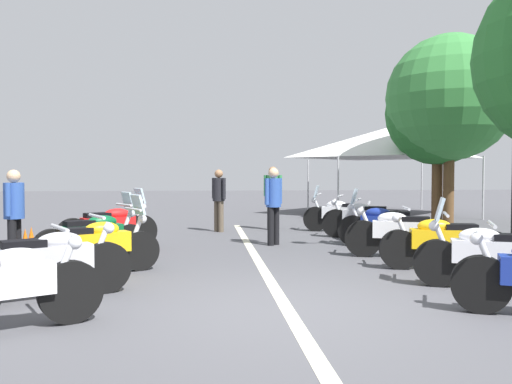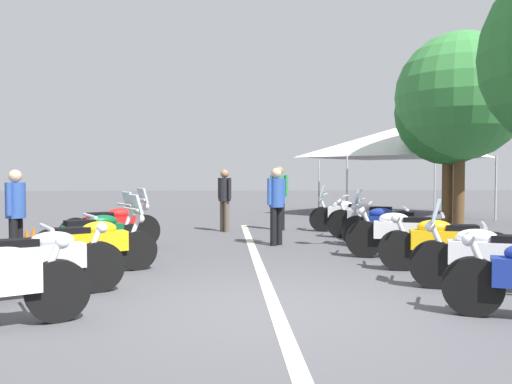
{
  "view_description": "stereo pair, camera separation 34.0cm",
  "coord_description": "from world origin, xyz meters",
  "views": [
    {
      "loc": [
        -5.72,
        0.91,
        1.53
      ],
      "look_at": [
        3.6,
        0.0,
        1.19
      ],
      "focal_mm": 36.38,
      "sensor_mm": 36.0,
      "label": 1
    },
    {
      "loc": [
        -5.72,
        0.57,
        1.53
      ],
      "look_at": [
        3.6,
        0.0,
        1.19
      ],
      "focal_mm": 36.38,
      "sensor_mm": 36.0,
      "label": 2
    }
  ],
  "objects": [
    {
      "name": "event_tent",
      "position": [
        12.92,
        -5.74,
        2.65
      ],
      "size": [
        5.41,
        5.41,
        3.2
      ],
      "color": "white",
      "rests_on": "ground_plane"
    },
    {
      "name": "motorcycle_right_row_2",
      "position": [
        2.08,
        -2.84,
        0.45
      ],
      "size": [
        0.82,
        2.04,
        1.0
      ],
      "rotation": [
        0.0,
        0.0,
        1.34
      ],
      "color": "black",
      "rests_on": "ground_plane"
    },
    {
      "name": "motorcycle_right_row_6",
      "position": [
        7.48,
        -2.64,
        0.47
      ],
      "size": [
        0.95,
        2.03,
        1.21
      ],
      "rotation": [
        0.0,
        0.0,
        1.24
      ],
      "color": "black",
      "rests_on": "ground_plane"
    },
    {
      "name": "bystander_3",
      "position": [
        8.12,
        -0.9,
        1.0
      ],
      "size": [
        0.32,
        0.47,
        1.71
      ],
      "rotation": [
        0.0,
        0.0,
        2.6
      ],
      "color": "black",
      "rests_on": "ground_plane"
    },
    {
      "name": "bystander_1",
      "position": [
        5.18,
        -0.53,
        0.96
      ],
      "size": [
        0.39,
        0.41,
        1.64
      ],
      "rotation": [
        0.0,
        0.0,
        3.9
      ],
      "color": "black",
      "rests_on": "ground_plane"
    },
    {
      "name": "motorcycle_right_row_4",
      "position": [
        4.66,
        -2.79,
        0.47
      ],
      "size": [
        1.01,
        1.89,
        1.21
      ],
      "rotation": [
        0.0,
        0.0,
        1.15
      ],
      "color": "black",
      "rests_on": "ground_plane"
    },
    {
      "name": "lane_centre_stripe",
      "position": [
        2.72,
        0.0,
        0.0
      ],
      "size": [
        13.44,
        0.16,
        0.01
      ],
      "primitive_type": "cube",
      "color": "beige",
      "rests_on": "ground_plane"
    },
    {
      "name": "roadside_tree_0",
      "position": [
        9.55,
        -6.16,
        3.35
      ],
      "size": [
        3.16,
        3.16,
        4.95
      ],
      "color": "brown",
      "rests_on": "ground_plane"
    },
    {
      "name": "traffic_cone_0",
      "position": [
        3.51,
        3.9,
        0.29
      ],
      "size": [
        0.36,
        0.36,
        0.61
      ],
      "color": "orange",
      "rests_on": "ground_plane"
    },
    {
      "name": "bystander_0",
      "position": [
        7.81,
        0.57,
        0.95
      ],
      "size": [
        0.44,
        0.35,
        1.63
      ],
      "rotation": [
        0.0,
        0.0,
        2.21
      ],
      "color": "brown",
      "rests_on": "ground_plane"
    },
    {
      "name": "bystander_2",
      "position": [
        3.09,
        4.03,
        0.93
      ],
      "size": [
        0.53,
        0.32,
        1.59
      ],
      "rotation": [
        0.0,
        0.0,
        1.5
      ],
      "color": "black",
      "rests_on": "ground_plane"
    },
    {
      "name": "motorcycle_left_row_1",
      "position": [
        0.68,
        2.82,
        0.46
      ],
      "size": [
        1.13,
        1.95,
        1.01
      ],
      "rotation": [
        0.0,
        0.0,
        -1.09
      ],
      "color": "black",
      "rests_on": "ground_plane"
    },
    {
      "name": "ground_plane",
      "position": [
        0.0,
        0.0,
        0.0
      ],
      "size": [
        80.0,
        80.0,
        0.0
      ],
      "primitive_type": "plane",
      "color": "#4C4C51"
    },
    {
      "name": "motorcycle_left_row_4",
      "position": [
        4.74,
        2.8,
        0.48
      ],
      "size": [
        1.16,
        1.83,
        1.23
      ],
      "rotation": [
        0.0,
        0.0,
        -1.04
      ],
      "color": "black",
      "rests_on": "ground_plane"
    },
    {
      "name": "motorcycle_right_row_5",
      "position": [
        6.09,
        -2.81,
        0.47
      ],
      "size": [
        1.03,
        1.94,
        1.02
      ],
      "rotation": [
        0.0,
        0.0,
        1.15
      ],
      "color": "black",
      "rests_on": "ground_plane"
    },
    {
      "name": "traffic_cone_1",
      "position": [
        3.21,
        3.9,
        0.29
      ],
      "size": [
        0.36,
        0.36,
        0.61
      ],
      "color": "orange",
      "rests_on": "ground_plane"
    },
    {
      "name": "motorcycle_left_row_3",
      "position": [
        3.41,
        2.83,
        0.46
      ],
      "size": [
        1.18,
        1.74,
        1.2
      ],
      "rotation": [
        0.0,
        0.0,
        -1.0
      ],
      "color": "black",
      "rests_on": "ground_plane"
    },
    {
      "name": "motorcycle_right_row_1",
      "position": [
        0.72,
        -2.83,
        0.47
      ],
      "size": [
        0.97,
        1.95,
        1.21
      ],
      "rotation": [
        0.0,
        0.0,
        1.2
      ],
      "color": "black",
      "rests_on": "ground_plane"
    },
    {
      "name": "motorcycle_right_row_3",
      "position": [
        3.28,
        -2.6,
        0.47
      ],
      "size": [
        0.92,
        1.99,
        1.02
      ],
      "rotation": [
        0.0,
        0.0,
        1.24
      ],
      "color": "black",
      "rests_on": "ground_plane"
    },
    {
      "name": "motorcycle_left_row_2",
      "position": [
        2.17,
        2.59,
        0.46
      ],
      "size": [
        1.2,
        1.96,
        1.2
      ],
      "rotation": [
        0.0,
        0.0,
        -1.06
      ],
      "color": "black",
      "rests_on": "ground_plane"
    },
    {
      "name": "roadside_tree_1",
      "position": [
        9.16,
        -6.34,
        3.77
      ],
      "size": [
        3.74,
        3.74,
        5.65
      ],
      "color": "brown",
      "rests_on": "ground_plane"
    }
  ]
}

